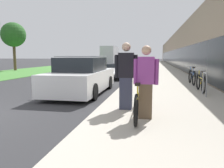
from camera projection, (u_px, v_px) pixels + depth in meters
name	position (u px, v px, depth m)	size (l,w,h in m)	color
sidewalk_slab	(158.00, 69.00, 24.64)	(4.22, 70.00, 0.11)	#BCB5A5
storefront_facade	(209.00, 50.00, 30.85)	(10.01, 70.00, 4.61)	gray
lawn_strip	(65.00, 67.00, 30.90)	(6.36, 70.00, 0.03)	#478438
tandem_bicycle	(139.00, 99.00, 5.37)	(0.52, 2.72, 0.85)	black
person_rider	(146.00, 82.00, 4.94)	(0.56, 0.22, 1.66)	brown
person_bystander	(126.00, 76.00, 5.79)	(0.60, 0.24, 1.77)	#33384C
bike_rack_hoop	(205.00, 81.00, 7.85)	(0.05, 0.60, 0.84)	gray
cruiser_bike_nearest	(201.00, 83.00, 8.74)	(0.52, 1.66, 0.85)	black
cruiser_bike_middle	(192.00, 77.00, 10.94)	(0.52, 1.81, 0.90)	black
parked_sedan_curbside	(82.00, 77.00, 8.96)	(1.95, 4.55, 1.53)	white
vintage_roadster_curbside	(111.00, 72.00, 14.89)	(1.84, 4.34, 0.96)	white
parked_sedan_far	(125.00, 65.00, 21.04)	(1.96, 4.38, 1.54)	black
moving_truck	(110.00, 56.00, 37.21)	(2.26, 7.02, 3.10)	orange
street_tree_far	(13.00, 35.00, 22.40)	(2.49, 2.49, 4.94)	brown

